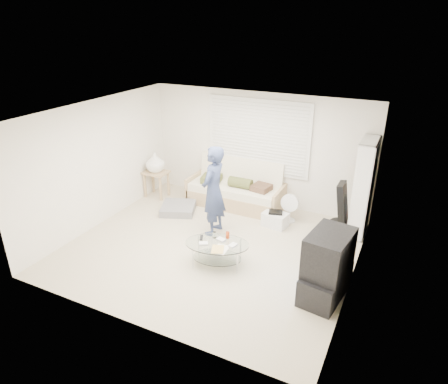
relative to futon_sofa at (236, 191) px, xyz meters
The scene contains 13 objects.
ground 1.94m from the futon_sofa, 79.51° to the right, with size 5.00×5.00×0.00m, color tan.
room_shell 1.93m from the futon_sofa, 76.03° to the right, with size 5.02×4.52×2.51m.
window_blinds 1.30m from the futon_sofa, 43.13° to the left, with size 2.32×0.08×1.62m.
futon_sofa is the anchor object (origin of this frame).
grey_floor_pillow 1.34m from the futon_sofa, 138.55° to the right, with size 0.71×0.71×0.16m, color slate.
side_table 1.97m from the futon_sofa, 168.19° to the right, with size 0.55×0.44×1.08m.
bookshelf 2.74m from the futon_sofa, ahead, with size 0.30×0.80×1.89m.
guitar_case 2.41m from the futon_sofa, ahead, with size 0.38×0.39×1.06m.
floor_fan 1.35m from the futon_sofa, 10.11° to the right, with size 0.37×0.25×0.62m.
storage_bin 1.28m from the futon_sofa, 26.68° to the right, with size 0.53×0.42×0.34m.
tv_unit 3.46m from the futon_sofa, 42.55° to the right, with size 0.66×1.05×1.08m.
coffee_table 2.39m from the futon_sofa, 73.18° to the right, with size 1.24×0.97×0.53m.
standing_person 1.46m from the futon_sofa, 84.44° to the right, with size 0.65×0.42×1.77m, color navy.
Camera 1 is at (3.00, -5.59, 3.92)m, focal length 32.00 mm.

